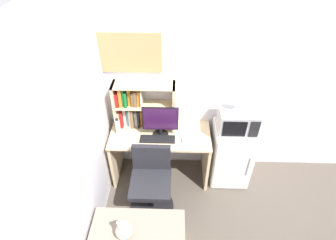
{
  "coord_description": "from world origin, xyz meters",
  "views": [
    {
      "loc": [
        -0.74,
        -2.78,
        3.0
      ],
      "look_at": [
        -0.82,
        -0.32,
        1.03
      ],
      "focal_mm": 28.35,
      "sensor_mm": 36.0,
      "label": 1
    }
  ],
  "objects_px": {
    "computer_mouse": "(184,140)",
    "mini_fridge": "(231,154)",
    "hutch_bookshelf": "(135,105)",
    "microwave": "(238,120)",
    "desk_chair": "(151,185)",
    "water_bottle": "(118,127)",
    "keyboard": "(158,139)",
    "teddy_bear": "(124,230)",
    "desk_fan": "(239,101)",
    "wall_corkboard": "(129,53)",
    "monitor": "(160,121)"
  },
  "relations": [
    {
      "from": "desk_fan",
      "to": "desk_chair",
      "type": "xyz_separation_m",
      "value": [
        -0.99,
        -0.51,
        -0.89
      ]
    },
    {
      "from": "mini_fridge",
      "to": "teddy_bear",
      "type": "bearing_deg",
      "value": -135.67
    },
    {
      "from": "microwave",
      "to": "keyboard",
      "type": "bearing_deg",
      "value": -172.23
    },
    {
      "from": "computer_mouse",
      "to": "water_bottle",
      "type": "xyz_separation_m",
      "value": [
        -0.82,
        0.12,
        0.09
      ]
    },
    {
      "from": "computer_mouse",
      "to": "water_bottle",
      "type": "relative_size",
      "value": 0.4
    },
    {
      "from": "monitor",
      "to": "desk_chair",
      "type": "height_order",
      "value": "monitor"
    },
    {
      "from": "microwave",
      "to": "desk_fan",
      "type": "relative_size",
      "value": 1.86
    },
    {
      "from": "mini_fridge",
      "to": "desk_fan",
      "type": "relative_size",
      "value": 3.51
    },
    {
      "from": "computer_mouse",
      "to": "mini_fridge",
      "type": "xyz_separation_m",
      "value": [
        0.64,
        0.14,
        -0.36
      ]
    },
    {
      "from": "keyboard",
      "to": "desk_fan",
      "type": "height_order",
      "value": "desk_fan"
    },
    {
      "from": "hutch_bookshelf",
      "to": "desk_chair",
      "type": "xyz_separation_m",
      "value": [
        0.22,
        -0.67,
        -0.7
      ]
    },
    {
      "from": "computer_mouse",
      "to": "water_bottle",
      "type": "distance_m",
      "value": 0.83
    },
    {
      "from": "keyboard",
      "to": "computer_mouse",
      "type": "height_order",
      "value": "computer_mouse"
    },
    {
      "from": "desk_fan",
      "to": "computer_mouse",
      "type": "bearing_deg",
      "value": -167.14
    },
    {
      "from": "desk_chair",
      "to": "mini_fridge",
      "type": "bearing_deg",
      "value": 26.45
    },
    {
      "from": "water_bottle",
      "to": "monitor",
      "type": "bearing_deg",
      "value": -2.06
    },
    {
      "from": "hutch_bookshelf",
      "to": "wall_corkboard",
      "type": "relative_size",
      "value": 1.03
    },
    {
      "from": "mini_fridge",
      "to": "microwave",
      "type": "xyz_separation_m",
      "value": [
        0.0,
        0.0,
        0.57
      ]
    },
    {
      "from": "monitor",
      "to": "mini_fridge",
      "type": "height_order",
      "value": "monitor"
    },
    {
      "from": "microwave",
      "to": "teddy_bear",
      "type": "height_order",
      "value": "microwave"
    },
    {
      "from": "mini_fridge",
      "to": "desk_fan",
      "type": "height_order",
      "value": "desk_fan"
    },
    {
      "from": "keyboard",
      "to": "desk_chair",
      "type": "height_order",
      "value": "desk_chair"
    },
    {
      "from": "keyboard",
      "to": "computer_mouse",
      "type": "bearing_deg",
      "value": -2.5
    },
    {
      "from": "computer_mouse",
      "to": "mini_fridge",
      "type": "distance_m",
      "value": 0.75
    },
    {
      "from": "keyboard",
      "to": "water_bottle",
      "type": "relative_size",
      "value": 1.85
    },
    {
      "from": "monitor",
      "to": "mini_fridge",
      "type": "xyz_separation_m",
      "value": [
        0.93,
        0.04,
        -0.58
      ]
    },
    {
      "from": "desk_fan",
      "to": "teddy_bear",
      "type": "distance_m",
      "value": 1.83
    },
    {
      "from": "keyboard",
      "to": "hutch_bookshelf",
      "type": "bearing_deg",
      "value": 134.41
    },
    {
      "from": "keyboard",
      "to": "teddy_bear",
      "type": "xyz_separation_m",
      "value": [
        -0.27,
        -1.07,
        -0.2
      ]
    },
    {
      "from": "water_bottle",
      "to": "mini_fridge",
      "type": "relative_size",
      "value": 0.27
    },
    {
      "from": "water_bottle",
      "to": "desk_chair",
      "type": "xyz_separation_m",
      "value": [
        0.44,
        -0.48,
        -0.5
      ]
    },
    {
      "from": "computer_mouse",
      "to": "teddy_bear",
      "type": "distance_m",
      "value": 1.22
    },
    {
      "from": "hutch_bookshelf",
      "to": "microwave",
      "type": "relative_size",
      "value": 1.65
    },
    {
      "from": "keyboard",
      "to": "desk_fan",
      "type": "xyz_separation_m",
      "value": [
        0.93,
        0.13,
        0.5
      ]
    },
    {
      "from": "hutch_bookshelf",
      "to": "microwave",
      "type": "height_order",
      "value": "hutch_bookshelf"
    },
    {
      "from": "keyboard",
      "to": "computer_mouse",
      "type": "distance_m",
      "value": 0.32
    },
    {
      "from": "computer_mouse",
      "to": "microwave",
      "type": "distance_m",
      "value": 0.69
    },
    {
      "from": "hutch_bookshelf",
      "to": "desk_fan",
      "type": "height_order",
      "value": "desk_fan"
    },
    {
      "from": "microwave",
      "to": "desk_fan",
      "type": "distance_m",
      "value": 0.28
    },
    {
      "from": "teddy_bear",
      "to": "wall_corkboard",
      "type": "relative_size",
      "value": 0.34
    },
    {
      "from": "hutch_bookshelf",
      "to": "keyboard",
      "type": "relative_size",
      "value": 1.76
    },
    {
      "from": "hutch_bookshelf",
      "to": "wall_corkboard",
      "type": "bearing_deg",
      "value": 108.74
    },
    {
      "from": "computer_mouse",
      "to": "wall_corkboard",
      "type": "bearing_deg",
      "value": 147.98
    },
    {
      "from": "desk_chair",
      "to": "wall_corkboard",
      "type": "bearing_deg",
      "value": 108.54
    },
    {
      "from": "hutch_bookshelf",
      "to": "mini_fridge",
      "type": "height_order",
      "value": "hutch_bookshelf"
    },
    {
      "from": "water_bottle",
      "to": "wall_corkboard",
      "type": "bearing_deg",
      "value": 57.62
    },
    {
      "from": "hutch_bookshelf",
      "to": "computer_mouse",
      "type": "xyz_separation_m",
      "value": [
        0.61,
        -0.31,
        -0.29
      ]
    },
    {
      "from": "teddy_bear",
      "to": "wall_corkboard",
      "type": "height_order",
      "value": "wall_corkboard"
    },
    {
      "from": "water_bottle",
      "to": "microwave",
      "type": "xyz_separation_m",
      "value": [
        1.46,
        0.03,
        0.12
      ]
    },
    {
      "from": "hutch_bookshelf",
      "to": "wall_corkboard",
      "type": "xyz_separation_m",
      "value": [
        -0.03,
        0.09,
        0.64
      ]
    }
  ]
}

